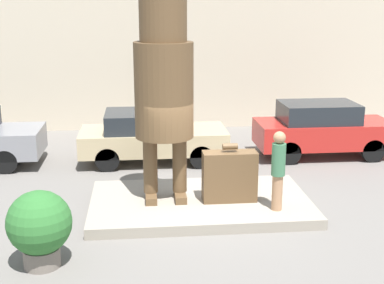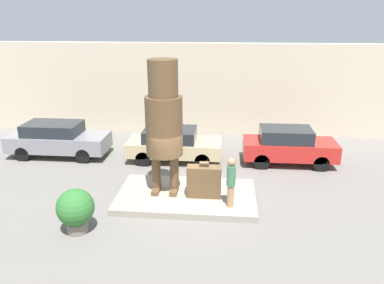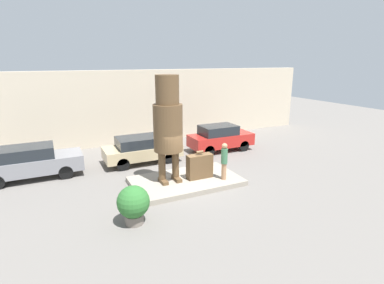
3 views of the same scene
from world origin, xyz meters
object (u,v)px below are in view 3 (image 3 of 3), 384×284
Objects in this scene: tourist at (224,160)px; parked_car_tan at (141,149)px; parked_car_grey at (30,162)px; parked_car_red at (220,137)px; planter_pot at (133,203)px; giant_suitcase at (200,166)px; statue_figure at (168,121)px.

tourist reaches higher than parked_car_tan.
parked_car_red is at bearing 0.00° from parked_car_grey.
tourist is 5.42m from parked_car_red.
parked_car_tan is 2.99× the size of planter_pot.
giant_suitcase is 0.94× the size of planter_pot.
parked_car_grey reaches higher than planter_pot.
parked_car_tan is 1.04× the size of parked_car_red.
statue_figure is 3.59× the size of giant_suitcase.
statue_figure is 2.74× the size of tourist.
tourist is 1.23× the size of planter_pot.
parked_car_grey reaches higher than parked_car_tan.
tourist is 0.38× the size of parked_car_grey.
giant_suitcase reaches higher than parked_car_tan.
tourist is at bearing -60.72° from parked_car_tan.
planter_pot is (-3.84, -2.34, -0.02)m from giant_suitcase.
statue_figure is at bearing -143.10° from parked_car_red.
parked_car_tan reaches higher than planter_pot.
statue_figure is at bearing 158.25° from tourist.
tourist is 5.36m from parked_car_tan.
parked_car_red is (2.62, 4.73, -0.32)m from tourist.
parked_car_grey reaches higher than giant_suitcase.
giant_suitcase is 4.33m from parked_car_tan.
parked_car_tan is at bearing 71.09° from planter_pot.
statue_figure is at bearing -32.90° from parked_car_grey.
tourist is at bearing -21.75° from statue_figure.
statue_figure is 3.38× the size of planter_pot.
parked_car_grey is (-8.23, 4.73, -0.33)m from tourist.
parked_car_red is (5.24, 0.06, 0.07)m from parked_car_tan.
parked_car_tan is at bearing -179.30° from parked_car_red.
tourist is 9.50m from parked_car_grey.
planter_pot is at bearing -139.17° from parked_car_red.
planter_pot is (3.44, -6.40, -0.08)m from parked_car_grey.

